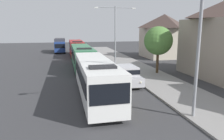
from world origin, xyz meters
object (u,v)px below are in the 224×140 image
Objects in this scene: white_suv at (128,74)px; bus_middle at (76,48)px; bus_lead at (95,77)px; bus_second_in_line at (82,57)px; streetlamp_near at (200,33)px; streetlamp_mid at (115,29)px; roadside_tree at (158,41)px; box_truck_oncoming at (60,45)px.

bus_middle is at bearing 99.24° from white_suv.
bus_second_in_line is at bearing 90.00° from bus_lead.
streetlamp_near is 0.99× the size of streetlamp_mid.
bus_lead is at bearing -109.18° from streetlamp_mid.
roadside_tree is (8.73, -5.53, 2.36)m from bus_second_in_line.
streetlamp_mid reaches higher than box_truck_oncoming.
bus_middle is 2.28× the size of white_suv.
box_truck_oncoming is (-3.30, 21.30, 0.01)m from bus_second_in_line.
streetlamp_mid is at bearing -64.87° from box_truck_oncoming.
bus_second_in_line is at bearing -152.91° from streetlamp_mid.
bus_middle is at bearing 90.00° from bus_lead.
roadside_tree is (8.73, -18.66, 2.37)m from bus_middle.
bus_lead is at bearing -90.00° from bus_middle.
bus_second_in_line is 10.60m from roadside_tree.
white_suv is 0.84× the size of roadside_tree.
box_truck_oncoming is 0.84× the size of streetlamp_mid.
bus_lead is 2.02× the size of roadside_tree.
roadside_tree reaches higher than bus_lead.
bus_middle is (-0.00, 25.88, -0.00)m from bus_lead.
streetlamp_near is (5.40, -5.49, 3.62)m from bus_lead.
white_suv is 31.71m from box_truck_oncoming.
streetlamp_mid is at bearing 90.00° from streetlamp_near.
bus_second_in_line is 19.37m from streetlamp_near.
white_suv is at bearing 101.15° from streetlamp_near.
streetlamp_mid is at bearing 70.82° from bus_lead.
streetlamp_mid is (5.40, -10.36, 3.76)m from bus_middle.
bus_middle is 23.05m from white_suv.
roadside_tree is (3.33, 12.71, -1.26)m from streetlamp_near.
bus_second_in_line is 7.13m from streetlamp_mid.
roadside_tree is at bearing 75.31° from streetlamp_near.
bus_lead is 11.58m from roadside_tree.
bus_middle is at bearing 90.00° from bus_second_in_line.
white_suv is 9.78m from streetlamp_near.
streetlamp_mid is (0.00, 21.00, 0.14)m from streetlamp_near.
white_suv is at bearing -77.24° from box_truck_oncoming.
bus_middle is at bearing -68.02° from box_truck_oncoming.
streetlamp_mid is (8.70, -18.54, 3.74)m from box_truck_oncoming.
bus_second_in_line is 13.12m from bus_middle.
bus_lead is 1.32× the size of streetlamp_mid.
bus_lead is at bearing 134.54° from streetlamp_near.
streetlamp_near is at bearing -77.59° from box_truck_oncoming.
box_truck_oncoming is at bearing 115.13° from streetlamp_mid.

